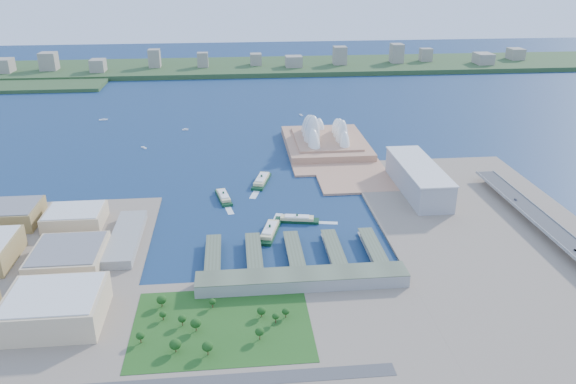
{
  "coord_description": "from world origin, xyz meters",
  "views": [
    {
      "loc": [
        -43.71,
        -585.7,
        291.13
      ],
      "look_at": [
        20.62,
        56.22,
        18.0
      ],
      "focal_mm": 35.0,
      "sensor_mm": 36.0,
      "label": 1
    }
  ],
  "objects": [
    {
      "name": "car_c",
      "position": [
        296.0,
        10.39,
        15.58
      ],
      "size": [
        2.04,
        5.03,
        1.46
      ],
      "primitive_type": "imported",
      "color": "slate",
      "rests_on": "expressway"
    },
    {
      "name": "east_land",
      "position": [
        240.0,
        -50.0,
        1.5
      ],
      "size": [
        240.0,
        500.0,
        3.0
      ],
      "primitive_type": "cube",
      "color": "gray",
      "rests_on": "ground"
    },
    {
      "name": "park",
      "position": [
        -60.0,
        -190.0,
        11.0
      ],
      "size": [
        150.0,
        110.0,
        16.0
      ],
      "primitive_type": null,
      "color": "#194714",
      "rests_on": "south_land"
    },
    {
      "name": "expressway",
      "position": [
        300.0,
        -60.0,
        8.93
      ],
      "size": [
        26.0,
        340.0,
        11.85
      ],
      "primitive_type": null,
      "color": "gray",
      "rests_on": "east_land"
    },
    {
      "name": "ferry_wharves",
      "position": [
        14.0,
        -75.0,
        4.65
      ],
      "size": [
        184.0,
        90.0,
        9.3
      ],
      "primitive_type": null,
      "color": "#4C5641",
      "rests_on": "ground"
    },
    {
      "name": "west_buildings",
      "position": [
        -250.0,
        -70.0,
        16.5
      ],
      "size": [
        200.0,
        280.0,
        27.0
      ],
      "primitive_type": null,
      "color": "olive",
      "rests_on": "west_land"
    },
    {
      "name": "car_b",
      "position": [
        296.0,
        -117.22,
        15.45
      ],
      "size": [
        1.27,
        3.64,
        1.2
      ],
      "primitive_type": "imported",
      "color": "slate",
      "rests_on": "expressway"
    },
    {
      "name": "terminal_building",
      "position": [
        15.0,
        -135.0,
        9.0
      ],
      "size": [
        200.0,
        28.0,
        12.0
      ],
      "primitive_type": "cube",
      "color": "gray",
      "rests_on": "south_land"
    },
    {
      "name": "opera_house",
      "position": [
        105.0,
        280.0,
        32.0
      ],
      "size": [
        134.0,
        180.0,
        58.0
      ],
      "primitive_type": null,
      "color": "white",
      "rests_on": "peninsula"
    },
    {
      "name": "west_land",
      "position": [
        -250.0,
        -105.0,
        1.5
      ],
      "size": [
        220.0,
        390.0,
        3.0
      ],
      "primitive_type": "cube",
      "color": "gray",
      "rests_on": "ground"
    },
    {
      "name": "ferry_d",
      "position": [
        26.5,
        7.98,
        4.91
      ],
      "size": [
        53.47,
        22.74,
        9.82
      ],
      "primitive_type": null,
      "rotation": [
        0.0,
        0.0,
        1.38
      ],
      "color": "black",
      "rests_on": "ground"
    },
    {
      "name": "south_land",
      "position": [
        0.0,
        -210.0,
        1.5
      ],
      "size": [
        720.0,
        180.0,
        3.0
      ],
      "primitive_type": "cube",
      "color": "gray",
      "rests_on": "ground"
    },
    {
      "name": "boat_b",
      "position": [
        -130.98,
        401.51,
        1.5
      ],
      "size": [
        11.6,
        5.64,
        3.0
      ],
      "primitive_type": null,
      "rotation": [
        0.0,
        0.0,
        1.73
      ],
      "color": "white",
      "rests_on": "ground"
    },
    {
      "name": "boat_e",
      "position": [
        89.11,
        480.67,
        1.3
      ],
      "size": [
        6.31,
        11.09,
        2.59
      ],
      "primitive_type": null,
      "rotation": [
        0.0,
        0.0,
        0.3
      ],
      "color": "white",
      "rests_on": "ground"
    },
    {
      "name": "boat_d",
      "position": [
        -291.17,
        483.82,
        1.37
      ],
      "size": [
        16.6,
        6.0,
        2.74
      ],
      "primitive_type": null,
      "rotation": [
        0.0,
        0.0,
        1.72
      ],
      "color": "white",
      "rests_on": "ground"
    },
    {
      "name": "peninsula",
      "position": [
        107.5,
        260.0,
        1.5
      ],
      "size": [
        135.0,
        220.0,
        3.0
      ],
      "primitive_type": "cube",
      "color": "tan",
      "rests_on": "ground"
    },
    {
      "name": "far_skyline",
      "position": [
        0.0,
        960.0,
        39.5
      ],
      "size": [
        1900.0,
        140.0,
        55.0
      ],
      "primitive_type": null,
      "color": "gray",
      "rests_on": "far_shore"
    },
    {
      "name": "boat_a",
      "position": [
        -191.23,
        304.7,
        1.24
      ],
      "size": [
        10.65,
        12.0,
        2.48
      ],
      "primitive_type": null,
      "rotation": [
        0.0,
        0.0,
        0.69
      ],
      "color": "white",
      "rests_on": "ground"
    },
    {
      "name": "far_shore",
      "position": [
        0.0,
        980.0,
        6.0
      ],
      "size": [
        2200.0,
        260.0,
        12.0
      ],
      "primitive_type": "cube",
      "color": "#2D4926",
      "rests_on": "ground"
    },
    {
      "name": "boat_c",
      "position": [
        162.65,
        382.85,
        1.44
      ],
      "size": [
        7.63,
        13.34,
        2.88
      ],
      "primitive_type": null,
      "rotation": [
        0.0,
        0.0,
        2.82
      ],
      "color": "white",
      "rests_on": "ground"
    },
    {
      "name": "ferry_a",
      "position": [
        -60.42,
        84.1,
        5.05
      ],
      "size": [
        23.84,
        55.1,
        10.11
      ],
      "primitive_type": null,
      "rotation": [
        0.0,
        0.0,
        0.2
      ],
      "color": "black",
      "rests_on": "ground"
    },
    {
      "name": "ground",
      "position": [
        0.0,
        0.0,
        0.0
      ],
      "size": [
        3000.0,
        3000.0,
        0.0
      ],
      "primitive_type": "plane",
      "color": "#0E2344",
      "rests_on": "ground"
    },
    {
      "name": "ferry_b",
      "position": [
        -8.22,
        135.33,
        5.77
      ],
      "size": [
        31.52,
        62.96,
        11.54
      ],
      "primitive_type": null,
      "rotation": [
        0.0,
        0.0,
        -0.27
      ],
      "color": "black",
      "rests_on": "ground"
    },
    {
      "name": "toaster_building",
      "position": [
        195.0,
        80.0,
        20.5
      ],
      "size": [
        45.0,
        155.0,
        35.0
      ],
      "primitive_type": "cube",
      "color": "#94949A",
      "rests_on": "east_land"
    },
    {
      "name": "ferry_c",
      "position": [
        -7.72,
        -20.5,
        5.66
      ],
      "size": [
        31.34,
        61.79,
        11.33
      ],
      "primitive_type": null,
      "rotation": [
        0.0,
        0.0,
        2.86
      ],
      "color": "black",
      "rests_on": "ground"
    }
  ]
}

